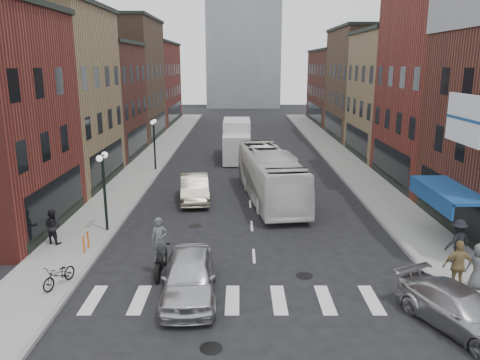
# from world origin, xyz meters

# --- Properties ---
(ground) EXTENTS (160.00, 160.00, 0.00)m
(ground) POSITION_xyz_m (0.00, 0.00, 0.00)
(ground) COLOR black
(ground) RESTS_ON ground
(sidewalk_left) EXTENTS (3.00, 74.00, 0.15)m
(sidewalk_left) POSITION_xyz_m (-8.50, 22.00, 0.07)
(sidewalk_left) COLOR gray
(sidewalk_left) RESTS_ON ground
(sidewalk_right) EXTENTS (3.00, 74.00, 0.15)m
(sidewalk_right) POSITION_xyz_m (8.50, 22.00, 0.07)
(sidewalk_right) COLOR gray
(sidewalk_right) RESTS_ON ground
(curb_left) EXTENTS (0.20, 74.00, 0.16)m
(curb_left) POSITION_xyz_m (-7.00, 22.00, 0.00)
(curb_left) COLOR gray
(curb_left) RESTS_ON ground
(curb_right) EXTENTS (0.20, 74.00, 0.16)m
(curb_right) POSITION_xyz_m (7.00, 22.00, 0.00)
(curb_right) COLOR gray
(curb_right) RESTS_ON ground
(crosswalk_stripes) EXTENTS (12.00, 2.20, 0.01)m
(crosswalk_stripes) POSITION_xyz_m (0.00, -3.00, 0.00)
(crosswalk_stripes) COLOR silver
(crosswalk_stripes) RESTS_ON ground
(bldg_left_mid_a) EXTENTS (10.30, 10.20, 12.30)m
(bldg_left_mid_a) POSITION_xyz_m (-14.99, 14.00, 6.15)
(bldg_left_mid_a) COLOR #9E8157
(bldg_left_mid_a) RESTS_ON ground
(bldg_left_mid_b) EXTENTS (10.30, 10.20, 10.30)m
(bldg_left_mid_b) POSITION_xyz_m (-14.99, 24.00, 5.15)
(bldg_left_mid_b) COLOR #4A231A
(bldg_left_mid_b) RESTS_ON ground
(bldg_left_far_a) EXTENTS (10.30, 12.20, 13.30)m
(bldg_left_far_a) POSITION_xyz_m (-14.99, 35.00, 6.65)
(bldg_left_far_a) COLOR #4F3927
(bldg_left_far_a) RESTS_ON ground
(bldg_left_far_b) EXTENTS (10.30, 16.20, 11.30)m
(bldg_left_far_b) POSITION_xyz_m (-14.99, 49.00, 5.65)
(bldg_left_far_b) COLOR maroon
(bldg_left_far_b) RESTS_ON ground
(bldg_right_mid_a) EXTENTS (10.30, 10.20, 14.30)m
(bldg_right_mid_a) POSITION_xyz_m (15.00, 14.00, 7.15)
(bldg_right_mid_a) COLOR maroon
(bldg_right_mid_a) RESTS_ON ground
(bldg_right_mid_b) EXTENTS (10.30, 10.20, 11.30)m
(bldg_right_mid_b) POSITION_xyz_m (14.99, 24.00, 5.65)
(bldg_right_mid_b) COLOR #9E8157
(bldg_right_mid_b) RESTS_ON ground
(bldg_right_far_a) EXTENTS (10.30, 12.20, 12.30)m
(bldg_right_far_a) POSITION_xyz_m (14.99, 35.00, 6.15)
(bldg_right_far_a) COLOR #4F3927
(bldg_right_far_a) RESTS_ON ground
(bldg_right_far_b) EXTENTS (10.30, 16.20, 10.30)m
(bldg_right_far_b) POSITION_xyz_m (14.99, 49.00, 5.15)
(bldg_right_far_b) COLOR #4A231A
(bldg_right_far_b) RESTS_ON ground
(awning_blue) EXTENTS (1.80, 5.00, 0.78)m
(awning_blue) POSITION_xyz_m (8.93, 2.50, 2.63)
(awning_blue) COLOR navy
(awning_blue) RESTS_ON ground
(billboard_sign) EXTENTS (1.52, 3.00, 3.70)m
(billboard_sign) POSITION_xyz_m (8.59, 0.50, 6.13)
(billboard_sign) COLOR black
(billboard_sign) RESTS_ON ground
(streetlamp_near) EXTENTS (0.32, 1.22, 4.11)m
(streetlamp_near) POSITION_xyz_m (-7.40, 4.00, 2.91)
(streetlamp_near) COLOR black
(streetlamp_near) RESTS_ON ground
(streetlamp_far) EXTENTS (0.32, 1.22, 4.11)m
(streetlamp_far) POSITION_xyz_m (-7.40, 18.00, 2.91)
(streetlamp_far) COLOR black
(streetlamp_far) RESTS_ON ground
(bike_rack) EXTENTS (0.08, 0.68, 0.80)m
(bike_rack) POSITION_xyz_m (-7.60, 1.30, 0.55)
(bike_rack) COLOR #D8590C
(bike_rack) RESTS_ON sidewalk_left
(box_truck) EXTENTS (2.47, 7.81, 3.40)m
(box_truck) POSITION_xyz_m (-0.92, 23.01, 1.68)
(box_truck) COLOR silver
(box_truck) RESTS_ON ground
(motorcycle_rider) EXTENTS (0.68, 2.37, 2.42)m
(motorcycle_rider) POSITION_xyz_m (-3.87, -0.82, 1.13)
(motorcycle_rider) COLOR black
(motorcycle_rider) RESTS_ON ground
(transit_bus) EXTENTS (4.02, 11.43, 3.12)m
(transit_bus) POSITION_xyz_m (1.26, 10.03, 1.56)
(transit_bus) COLOR silver
(transit_bus) RESTS_ON ground
(sedan_left_near) EXTENTS (2.23, 4.95, 1.65)m
(sedan_left_near) POSITION_xyz_m (-2.48, -2.76, 0.82)
(sedan_left_near) COLOR silver
(sedan_left_near) RESTS_ON ground
(sedan_left_far) EXTENTS (2.23, 5.02, 1.60)m
(sedan_left_far) POSITION_xyz_m (-3.47, 9.68, 0.80)
(sedan_left_far) COLOR #B2AC90
(sedan_left_far) RESTS_ON ground
(curb_car) EXTENTS (3.59, 4.97, 1.34)m
(curb_car) POSITION_xyz_m (6.50, -4.89, 0.67)
(curb_car) COLOR #A5A5A9
(curb_car) RESTS_ON ground
(parked_bicycle) EXTENTS (1.15, 1.76, 0.88)m
(parked_bicycle) POSITION_xyz_m (-7.50, -2.17, 0.59)
(parked_bicycle) COLOR black
(parked_bicycle) RESTS_ON sidewalk_left
(ped_left_solo) EXTENTS (0.91, 0.70, 1.66)m
(ped_left_solo) POSITION_xyz_m (-9.41, 2.17, 0.98)
(ped_left_solo) COLOR black
(ped_left_solo) RESTS_ON sidewalk_left
(ped_right_a) EXTENTS (1.37, 1.06, 1.91)m
(ped_right_a) POSITION_xyz_m (8.59, 0.04, 1.10)
(ped_right_a) COLOR black
(ped_right_a) RESTS_ON sidewalk_right
(ped_right_b) EXTENTS (1.15, 0.58, 1.96)m
(ped_right_b) POSITION_xyz_m (7.47, -2.52, 1.13)
(ped_right_b) COLOR olive
(ped_right_b) RESTS_ON sidewalk_right
(ped_right_c) EXTENTS (0.92, 0.66, 1.75)m
(ped_right_c) POSITION_xyz_m (8.32, -2.32, 1.02)
(ped_right_c) COLOR #515458
(ped_right_c) RESTS_ON sidewalk_right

